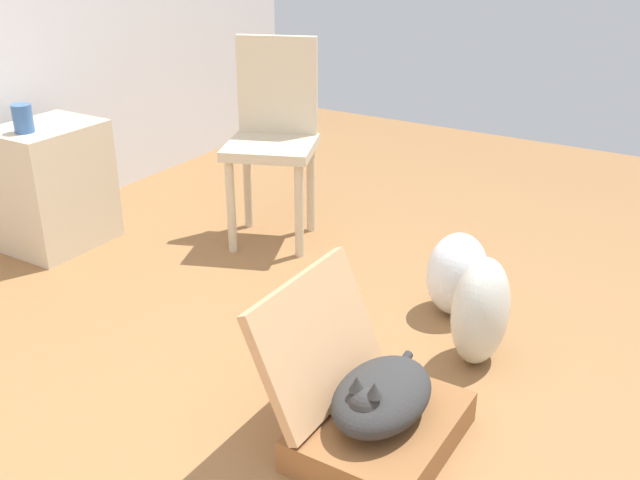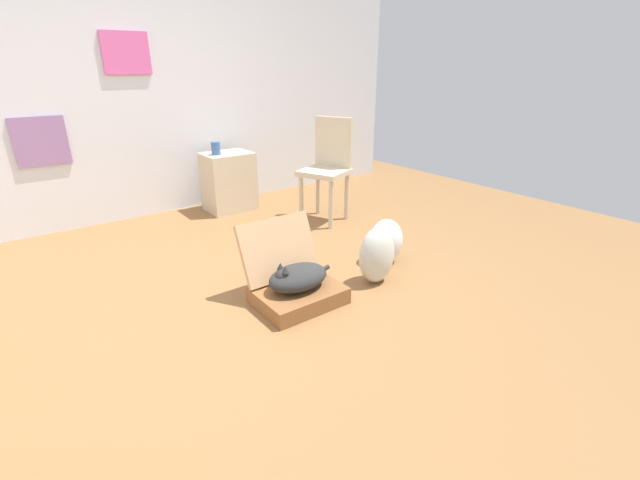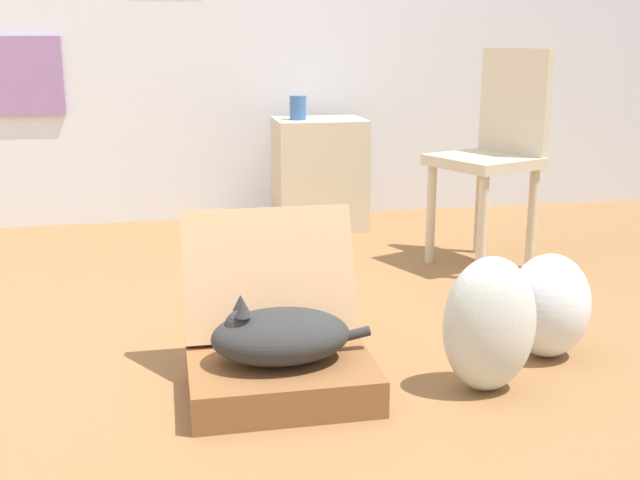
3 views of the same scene
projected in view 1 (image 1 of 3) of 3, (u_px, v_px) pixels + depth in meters
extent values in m
plane|color=olive|center=(276.00, 444.00, 2.38)|extent=(7.68, 7.68, 0.00)
cube|color=brown|center=(381.00, 431.00, 2.36)|extent=(0.56, 0.43, 0.11)
cube|color=tan|center=(318.00, 340.00, 2.36)|extent=(0.56, 0.21, 0.41)
ellipsoid|color=#2D2D2D|center=(382.00, 396.00, 2.30)|extent=(0.42, 0.28, 0.16)
sphere|color=#2D2D2D|center=(365.00, 405.00, 2.20)|extent=(0.11, 0.11, 0.11)
cone|color=#2D2D2D|center=(374.00, 390.00, 2.16)|extent=(0.05, 0.05, 0.05)
cone|color=#2D2D2D|center=(357.00, 383.00, 2.18)|extent=(0.05, 0.05, 0.05)
cylinder|color=#2D2D2D|center=(396.00, 372.00, 2.48)|extent=(0.20, 0.03, 0.07)
ellipsoid|color=silver|center=(480.00, 311.00, 2.74)|extent=(0.29, 0.21, 0.43)
ellipsoid|color=silver|center=(457.00, 274.00, 3.10)|extent=(0.29, 0.25, 0.36)
cube|color=beige|center=(53.00, 186.00, 3.70)|extent=(0.50, 0.40, 0.62)
cylinder|color=#38609E|center=(23.00, 118.00, 3.43)|extent=(0.09, 0.09, 0.13)
cylinder|color=beige|center=(231.00, 207.00, 3.64)|extent=(0.04, 0.04, 0.48)
cylinder|color=beige|center=(299.00, 211.00, 3.58)|extent=(0.04, 0.04, 0.48)
cylinder|color=beige|center=(248.00, 185.00, 3.93)|extent=(0.04, 0.04, 0.48)
cylinder|color=beige|center=(311.00, 188.00, 3.88)|extent=(0.04, 0.04, 0.48)
cube|color=beige|center=(271.00, 147.00, 3.65)|extent=(0.54, 0.55, 0.05)
cube|color=beige|center=(277.00, 85.00, 3.70)|extent=(0.19, 0.39, 0.49)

